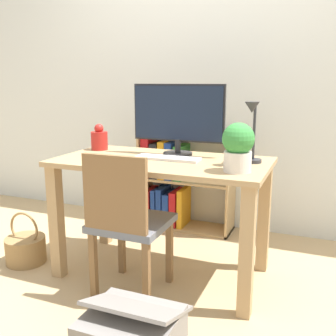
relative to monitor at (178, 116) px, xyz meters
The scene contains 11 objects.
ground_plane 1.00m from the monitor, 101.99° to the right, with size 10.00×10.00×0.00m, color tan.
wall_back 0.86m from the monitor, 92.65° to the left, with size 8.00×0.05×2.60m.
desk 0.43m from the monitor, 101.99° to the right, with size 1.27×0.67×0.73m.
monitor is the anchor object (origin of this frame).
keyboard 0.29m from the monitor, 91.00° to the right, with size 0.39×0.12×0.02m.
vase 0.59m from the monitor, behind, with size 0.11×0.11×0.18m.
desk_lamp 0.50m from the monitor, 13.70° to the right, with size 0.10×0.19×0.35m.
potted_plant 0.57m from the monitor, 36.01° to the right, with size 0.17×0.17×0.26m.
chair 0.74m from the monitor, 102.56° to the right, with size 0.40×0.40×0.83m.
bookshelf 0.92m from the monitor, 114.44° to the left, with size 0.76×0.28×0.81m.
basket 1.35m from the monitor, 157.63° to the right, with size 0.26×0.26×0.35m.
Camera 1 is at (0.90, -2.12, 1.20)m, focal length 42.00 mm.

